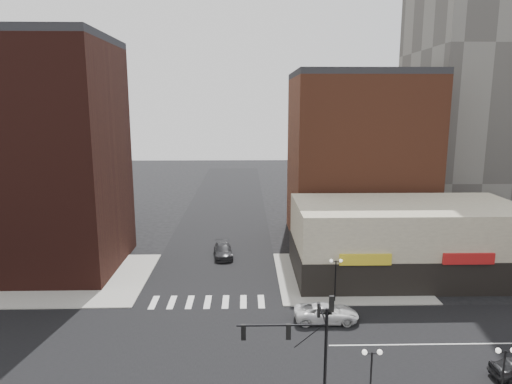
{
  "coord_description": "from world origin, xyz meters",
  "views": [
    {
      "loc": [
        3.56,
        -32.47,
        18.52
      ],
      "look_at": [
        4.46,
        6.47,
        11.0
      ],
      "focal_mm": 32.0,
      "sensor_mm": 36.0,
      "label": 1
    }
  ],
  "objects": [
    {
      "name": "ground",
      "position": [
        0.0,
        0.0,
        0.0
      ],
      "size": [
        240.0,
        240.0,
        0.0
      ],
      "primitive_type": "plane",
      "color": "black",
      "rests_on": "ground"
    },
    {
      "name": "road_ew",
      "position": [
        0.0,
        0.0,
        0.01
      ],
      "size": [
        200.0,
        14.0,
        0.02
      ],
      "primitive_type": "cube",
      "color": "black",
      "rests_on": "ground"
    },
    {
      "name": "road_ns",
      "position": [
        0.0,
        0.0,
        0.01
      ],
      "size": [
        14.0,
        200.0,
        0.02
      ],
      "primitive_type": "cube",
      "color": "black",
      "rests_on": "ground"
    },
    {
      "name": "sidewalk_nw",
      "position": [
        -14.5,
        14.5,
        0.06
      ],
      "size": [
        15.0,
        15.0,
        0.12
      ],
      "primitive_type": "cube",
      "color": "gray",
      "rests_on": "ground"
    },
    {
      "name": "sidewalk_ne",
      "position": [
        14.5,
        14.5,
        0.06
      ],
      "size": [
        15.0,
        15.0,
        0.12
      ],
      "primitive_type": "cube",
      "color": "gray",
      "rests_on": "ground"
    },
    {
      "name": "building_nw",
      "position": [
        -19.0,
        18.5,
        12.5
      ],
      "size": [
        16.0,
        15.0,
        25.0
      ],
      "primitive_type": "cube",
      "color": "#341510",
      "rests_on": "ground"
    },
    {
      "name": "building_nw_low",
      "position": [
        -32.0,
        34.0,
        6.0
      ],
      "size": [
        20.0,
        18.0,
        12.0
      ],
      "primitive_type": "cube",
      "color": "#341510",
      "rests_on": "ground"
    },
    {
      "name": "building_ne_midrise",
      "position": [
        19.0,
        29.5,
        11.0
      ],
      "size": [
        18.0,
        15.0,
        22.0
      ],
      "primitive_type": "cube",
      "color": "brown",
      "rests_on": "ground"
    },
    {
      "name": "building_ne_row",
      "position": [
        21.0,
        15.0,
        3.3
      ],
      "size": [
        24.2,
        12.2,
        8.0
      ],
      "color": "beige",
      "rests_on": "ground"
    },
    {
      "name": "traffic_signal",
      "position": [
        7.24,
        -7.83,
        4.96
      ],
      "size": [
        5.59,
        3.09,
        7.77
      ],
      "color": "black",
      "rests_on": "ground"
    },
    {
      "name": "street_lamp_se_a",
      "position": [
        11.0,
        -8.0,
        3.29
      ],
      "size": [
        1.22,
        0.32,
        4.16
      ],
      "color": "black",
      "rests_on": "sidewalk_se"
    },
    {
      "name": "street_lamp_se_b",
      "position": [
        19.0,
        -8.0,
        3.29
      ],
      "size": [
        1.22,
        0.32,
        4.16
      ],
      "color": "black",
      "rests_on": "sidewalk_se"
    },
    {
      "name": "street_lamp_ne",
      "position": [
        12.0,
        8.0,
        3.29
      ],
      "size": [
        1.22,
        0.32,
        4.16
      ],
      "color": "black",
      "rests_on": "sidewalk_ne"
    },
    {
      "name": "white_suv",
      "position": [
        10.5,
        4.12,
        0.77
      ],
      "size": [
        5.56,
        2.59,
        1.54
      ],
      "primitive_type": "imported",
      "rotation": [
        0.0,
        0.0,
        1.56
      ],
      "color": "silver",
      "rests_on": "ground"
    },
    {
      "name": "dark_sedan_north",
      "position": [
        0.77,
        21.34,
        0.77
      ],
      "size": [
        2.74,
        5.54,
        1.55
      ],
      "primitive_type": "imported",
      "rotation": [
        0.0,
        0.0,
        0.11
      ],
      "color": "black",
      "rests_on": "ground"
    }
  ]
}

